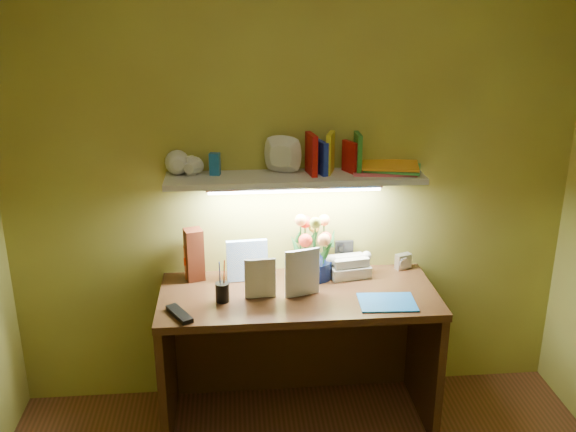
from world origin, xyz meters
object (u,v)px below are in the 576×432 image
object	(u,v)px
whisky_bottle	(191,256)
flower_bouquet	(314,247)
desk	(298,357)
telephone	(349,264)
desk_clock	(403,261)

from	to	relation	value
whisky_bottle	flower_bouquet	bearing A→B (deg)	-4.73
desk	telephone	bearing A→B (deg)	32.72
desk	telephone	distance (m)	0.56
desk	whisky_bottle	bearing A→B (deg)	156.77
flower_bouquet	telephone	size ratio (longest dim) A/B	1.64
desk	telephone	world-z (taller)	telephone
telephone	desk_clock	distance (m)	0.32
telephone	whisky_bottle	bearing A→B (deg)	167.42
flower_bouquet	desk_clock	bearing A→B (deg)	7.03
desk	whisky_bottle	distance (m)	0.77
telephone	whisky_bottle	world-z (taller)	whisky_bottle
desk_clock	whisky_bottle	bearing A→B (deg)	160.32
desk	desk_clock	bearing A→B (deg)	21.97
desk_clock	whisky_bottle	distance (m)	1.15
flower_bouquet	whisky_bottle	distance (m)	0.65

